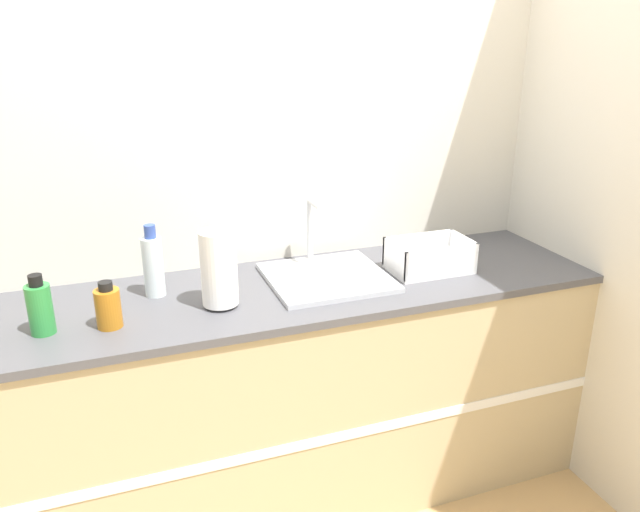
# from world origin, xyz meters

# --- Properties ---
(wall_back) EXTENTS (4.63, 0.06, 2.60)m
(wall_back) POSITION_xyz_m (0.00, 0.65, 1.30)
(wall_back) COLOR beige
(wall_back) RESTS_ON ground_plane
(wall_right) EXTENTS (0.06, 2.62, 2.60)m
(wall_right) POSITION_xyz_m (1.14, 0.31, 1.30)
(wall_right) COLOR beige
(wall_right) RESTS_ON ground_plane
(counter_cabinet) EXTENTS (2.25, 0.64, 0.93)m
(counter_cabinet) POSITION_xyz_m (0.00, 0.31, 0.47)
(counter_cabinet) COLOR tan
(counter_cabinet) RESTS_ON ground_plane
(sink) EXTENTS (0.45, 0.44, 0.28)m
(sink) POSITION_xyz_m (0.08, 0.33, 0.95)
(sink) COLOR silver
(sink) RESTS_ON counter_cabinet
(paper_towel_roll) EXTENTS (0.13, 0.13, 0.27)m
(paper_towel_roll) POSITION_xyz_m (-0.36, 0.23, 1.07)
(paper_towel_roll) COLOR #4C4C51
(paper_towel_roll) RESTS_ON counter_cabinet
(dish_rack) EXTENTS (0.32, 0.20, 0.13)m
(dish_rack) POSITION_xyz_m (0.50, 0.28, 0.98)
(dish_rack) COLOR white
(dish_rack) RESTS_ON counter_cabinet
(bottle_clear) EXTENTS (0.07, 0.07, 0.27)m
(bottle_clear) POSITION_xyz_m (-0.56, 0.41, 1.05)
(bottle_clear) COLOR silver
(bottle_clear) RESTS_ON counter_cabinet
(bottle_green) EXTENTS (0.08, 0.08, 0.20)m
(bottle_green) POSITION_xyz_m (-0.93, 0.22, 1.02)
(bottle_green) COLOR #2D8C3D
(bottle_green) RESTS_ON counter_cabinet
(bottle_amber) EXTENTS (0.08, 0.08, 0.16)m
(bottle_amber) POSITION_xyz_m (-0.73, 0.19, 1.00)
(bottle_amber) COLOR #B26B19
(bottle_amber) RESTS_ON counter_cabinet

